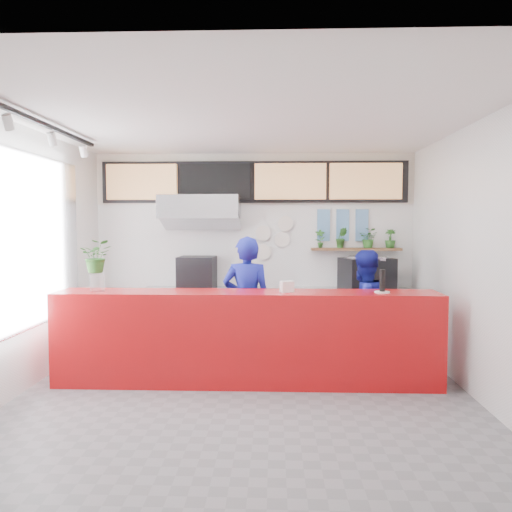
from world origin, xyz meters
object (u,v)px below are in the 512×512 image
at_px(service_counter, 247,338).
at_px(staff_right, 363,310).
at_px(pepper_mill, 382,280).
at_px(panini_oven, 197,272).
at_px(staff_center, 247,303).
at_px(espresso_machine, 367,274).

bearing_deg(service_counter, staff_right, 23.33).
bearing_deg(pepper_mill, staff_right, 97.97).
relative_size(panini_oven, staff_right, 0.35).
bearing_deg(staff_right, panini_oven, -52.87).
xyz_separation_m(service_counter, panini_oven, (-0.87, 1.80, 0.60)).
height_order(service_counter, staff_right, staff_right).
xyz_separation_m(staff_center, staff_right, (1.51, 0.07, -0.09)).
xyz_separation_m(staff_center, pepper_mill, (1.60, -0.60, 0.37)).
xyz_separation_m(service_counter, staff_center, (-0.03, 0.57, 0.32)).
bearing_deg(service_counter, espresso_machine, 46.02).
height_order(staff_center, staff_right, staff_center).
bearing_deg(pepper_mill, staff_center, 159.42).
bearing_deg(panini_oven, pepper_mill, -35.27).
height_order(service_counter, panini_oven, panini_oven).
relative_size(service_counter, panini_oven, 8.23).
distance_m(espresso_machine, staff_right, 1.24).
bearing_deg(espresso_machine, staff_center, -161.65).
bearing_deg(staff_right, service_counter, -3.20).
height_order(staff_right, pepper_mill, staff_right).
bearing_deg(staff_center, staff_right, -172.18).
bearing_deg(espresso_machine, service_counter, -150.62).
relative_size(panini_oven, pepper_mill, 2.16).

